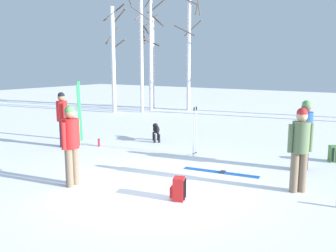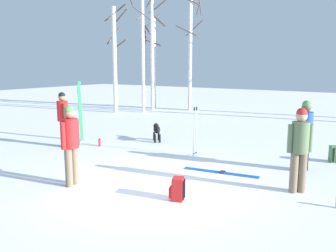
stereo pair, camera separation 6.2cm
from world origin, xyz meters
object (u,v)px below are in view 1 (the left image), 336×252
at_px(ski_pair_planted_0, 80,112).
at_px(birch_tree_4, 189,47).
at_px(dog, 156,130).
at_px(birch_tree_0, 113,57).
at_px(birch_tree_2, 150,44).
at_px(person_1, 71,140).
at_px(birch_tree_3, 141,44).
at_px(backpack_0, 178,189).
at_px(person_2, 305,131).
at_px(backpack_1, 334,154).
at_px(birch_tree_1, 152,59).
at_px(person_0, 62,116).
at_px(ski_pair_lying_1, 221,172).
at_px(ski_poles_0, 195,130).
at_px(water_bottle_1, 99,143).

relative_size(ski_pair_planted_0, birch_tree_4, 0.31).
relative_size(dog, birch_tree_0, 0.12).
bearing_deg(birch_tree_2, birch_tree_0, -117.75).
xyz_separation_m(person_1, birch_tree_3, (-5.98, 10.37, 2.65)).
xyz_separation_m(person_1, dog, (-1.08, 4.66, -0.59)).
distance_m(person_1, birch_tree_3, 12.26).
height_order(ski_pair_planted_0, backpack_0, ski_pair_planted_0).
height_order(person_1, person_2, same).
distance_m(backpack_1, birch_tree_4, 11.87).
xyz_separation_m(person_2, birch_tree_1, (-10.60, 8.56, 1.89)).
relative_size(person_0, ski_pair_lying_1, 0.93).
bearing_deg(birch_tree_3, ski_pair_planted_0, -68.85).
bearing_deg(ski_poles_0, birch_tree_3, 135.92).
bearing_deg(birch_tree_2, backpack_0, -52.15).
height_order(backpack_1, birch_tree_4, birch_tree_4).
bearing_deg(birch_tree_2, birch_tree_4, 27.52).
distance_m(ski_pair_planted_0, birch_tree_2, 9.12).
xyz_separation_m(ski_pair_lying_1, birch_tree_4, (-6.57, 9.94, 3.52)).
bearing_deg(person_2, backpack_1, 67.98).
height_order(person_0, ski_pair_lying_1, person_0).
bearing_deg(ski_pair_planted_0, ski_poles_0, 4.66).
distance_m(birch_tree_1, birch_tree_2, 1.33).
bearing_deg(birch_tree_0, backpack_0, -43.43).
bearing_deg(backpack_1, backpack_0, -114.10).
height_order(ski_poles_0, backpack_1, ski_poles_0).
bearing_deg(person_1, dog, 103.03).
bearing_deg(dog, water_bottle_1, -123.36).
relative_size(ski_poles_0, birch_tree_2, 0.19).
xyz_separation_m(ski_pair_planted_0, birch_tree_0, (-3.97, 6.25, 1.94)).
bearing_deg(water_bottle_1, backpack_0, -29.41).
xyz_separation_m(ski_pair_planted_0, water_bottle_1, (1.10, -0.27, -0.88)).
distance_m(ski_pair_lying_1, birch_tree_0, 12.16).
relative_size(ski_poles_0, water_bottle_1, 5.66).
xyz_separation_m(person_1, ski_pair_lying_1, (2.27, 2.55, -0.97)).
relative_size(birch_tree_0, birch_tree_3, 0.84).
relative_size(person_1, dog, 2.40).
xyz_separation_m(birch_tree_1, birch_tree_4, (2.45, 0.12, 0.65)).
relative_size(ski_pair_planted_0, birch_tree_3, 0.29).
height_order(ski_pair_planted_0, backpack_1, ski_pair_planted_0).
height_order(dog, birch_tree_2, birch_tree_2).
height_order(person_0, dog, person_0).
height_order(ski_pair_planted_0, ski_pair_lying_1, ski_pair_planted_0).
bearing_deg(birch_tree_0, ski_pair_lying_1, -36.42).
height_order(ski_poles_0, water_bottle_1, ski_poles_0).
xyz_separation_m(ski_pair_planted_0, birch_tree_1, (-3.49, 9.07, 1.88)).
bearing_deg(person_1, water_bottle_1, 125.27).
height_order(person_0, birch_tree_0, birch_tree_0).
relative_size(water_bottle_1, birch_tree_0, 0.04).
bearing_deg(dog, birch_tree_4, 112.35).
height_order(person_0, birch_tree_4, birch_tree_4).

